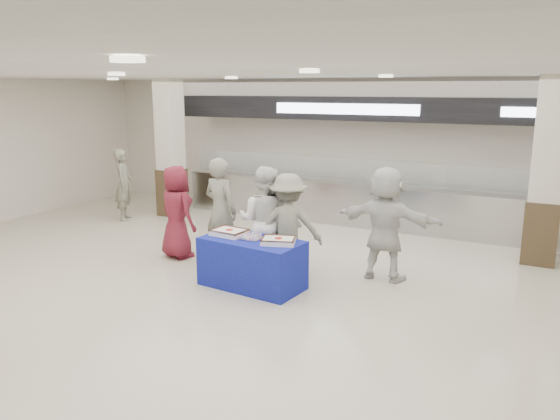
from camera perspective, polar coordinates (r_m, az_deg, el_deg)
The scene contains 15 objects.
ground at distance 7.89m, azimuth -7.28°, elevation -9.66°, with size 14.00×14.00×0.00m, color beige.
serving_line at distance 12.25m, azimuth 7.16°, elevation 3.97°, with size 8.70×0.85×2.80m.
column_left at distance 13.15m, azimuth -11.37°, elevation 6.04°, with size 0.55×0.55×3.20m.
column_right at distance 10.26m, azimuth 26.10°, elevation 3.21°, with size 0.55×0.55×3.20m.
display_table at distance 8.34m, azimuth -2.94°, elevation -5.58°, with size 1.55×0.78×0.75m, color navy.
sheet_cake_left at distance 8.49m, azimuth -5.31°, elevation -2.28°, with size 0.54×0.44×0.10m.
sheet_cake_right at distance 8.00m, azimuth -0.17°, elevation -3.17°, with size 0.58×0.51×0.10m.
cupcake_tray at distance 8.29m, azimuth -3.15°, elevation -2.80°, with size 0.35×0.26×0.06m.
civilian_maroon at distance 9.85m, azimuth -10.75°, elevation -0.21°, with size 0.81×0.53×1.66m, color maroon.
soldier_a at distance 9.46m, azimuth -6.23°, elevation -0.05°, with size 0.67×0.44×1.83m, color slate.
chef_tall at distance 8.80m, azimuth -1.66°, elevation -1.12°, with size 0.86×0.67×1.78m, color white.
chef_short at distance 9.15m, azimuth -0.39°, elevation -1.31°, with size 0.91×0.38×1.55m, color white.
soldier_b at distance 8.64m, azimuth 0.84°, elevation -1.70°, with size 1.09×0.63×1.68m, color slate.
civilian_white at distance 8.69m, azimuth 10.98°, elevation -1.39°, with size 1.69×0.54×1.82m, color silver.
soldier_bg at distance 13.01m, azimuth -16.01°, elevation 2.57°, with size 0.60×0.39×1.64m, color slate.
Camera 1 is at (4.23, -5.96, 2.98)m, focal length 35.00 mm.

